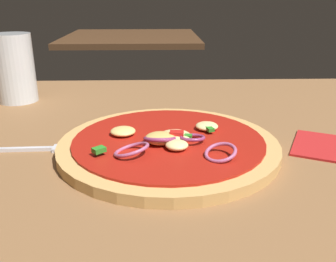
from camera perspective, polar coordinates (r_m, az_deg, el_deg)
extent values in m
cube|color=brown|center=(0.50, 2.94, -4.55)|extent=(1.27, 0.86, 0.03)
cylinder|color=tan|center=(0.49, 0.08, -2.26)|extent=(0.29, 0.29, 0.01)
cylinder|color=#A81C11|center=(0.49, 0.08, -1.36)|extent=(0.25, 0.25, 0.00)
ellipsoid|color=#F4DB8E|center=(0.46, 1.37, -2.17)|extent=(0.03, 0.03, 0.01)
ellipsoid|color=#F4DB8E|center=(0.52, 5.99, 0.76)|extent=(0.03, 0.03, 0.01)
ellipsoid|color=#F4DB8E|center=(0.49, 1.11, -0.69)|extent=(0.04, 0.04, 0.01)
ellipsoid|color=#E5BC60|center=(0.48, -1.17, -1.08)|extent=(0.04, 0.04, 0.01)
ellipsoid|color=#EFCC72|center=(0.50, -6.93, -0.03)|extent=(0.03, 0.03, 0.01)
torus|color=#B25984|center=(0.44, 8.08, -3.27)|extent=(0.05, 0.05, 0.02)
torus|color=#B25984|center=(0.44, -5.64, -2.86)|extent=(0.06, 0.06, 0.02)
torus|color=#93386B|center=(0.47, -1.27, -1.19)|extent=(0.04, 0.04, 0.02)
torus|color=#93386B|center=(0.48, 3.75, -1.00)|extent=(0.04, 0.04, 0.01)
cube|color=#2D8C28|center=(0.51, 6.45, 0.30)|extent=(0.01, 0.01, 0.00)
cube|color=red|center=(0.48, 1.38, -0.63)|extent=(0.02, 0.01, 0.01)
cube|color=#2D8C28|center=(0.44, -10.56, -2.86)|extent=(0.02, 0.02, 0.01)
cube|color=#2D8C28|center=(0.48, 2.99, -0.92)|extent=(0.01, 0.01, 0.00)
cube|color=silver|center=(0.54, -23.65, -2.65)|extent=(0.12, 0.01, 0.00)
cube|color=silver|center=(0.52, -16.27, -2.58)|extent=(0.02, 0.02, 0.00)
cube|color=silver|center=(0.50, -13.65, -2.91)|extent=(0.03, 0.00, 0.00)
cube|color=silver|center=(0.51, -13.55, -2.66)|extent=(0.03, 0.00, 0.00)
cube|color=silver|center=(0.51, -13.45, -2.42)|extent=(0.03, 0.00, 0.00)
cube|color=silver|center=(0.52, -13.35, -2.17)|extent=(0.03, 0.00, 0.00)
cylinder|color=silver|center=(0.76, -22.50, 8.90)|extent=(0.07, 0.07, 0.13)
cylinder|color=#C67214|center=(0.77, -22.20, 6.81)|extent=(0.06, 0.06, 0.07)
cylinder|color=white|center=(0.76, -22.60, 9.67)|extent=(0.06, 0.06, 0.01)
cube|color=#4C301C|center=(1.87, -5.61, 14.03)|extent=(0.64, 0.63, 0.03)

